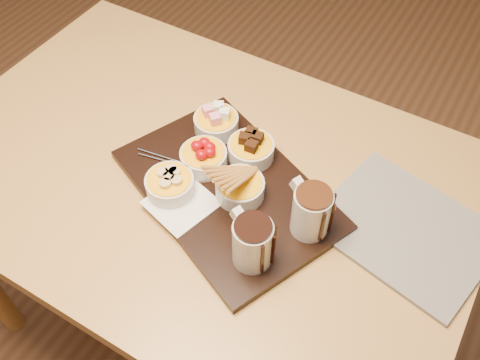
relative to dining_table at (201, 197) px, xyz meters
The scene contains 13 objects.
ground 0.65m from the dining_table, ahead, with size 5.00×5.00×0.00m, color brown.
dining_table is the anchor object (origin of this frame).
serving_board 0.14m from the dining_table, 13.39° to the right, with size 0.46×0.30×0.02m, color black.
napkin 0.16m from the dining_table, 74.00° to the right, with size 0.12×0.12×0.00m, color white.
bowl_marshmallows 0.17m from the dining_table, 100.26° to the left, with size 0.10×0.10×0.04m, color beige.
bowl_cake 0.18m from the dining_table, 41.56° to the left, with size 0.10×0.10×0.04m, color beige.
bowl_strawberries 0.14m from the dining_table, 26.03° to the left, with size 0.10×0.10×0.04m, color beige.
bowl_biscotti 0.18m from the dining_table, 11.24° to the right, with size 0.10×0.10×0.04m, color beige.
bowl_bananas 0.16m from the dining_table, 94.28° to the right, with size 0.10×0.10×0.04m, color beige.
pitcher_dark_chocolate 0.31m from the dining_table, 33.32° to the right, with size 0.07×0.07×0.10m, color silver.
pitcher_milk_chocolate 0.32m from the dining_table, ahead, with size 0.07×0.07×0.10m, color silver.
fondue_skewers 0.12m from the dining_table, 116.33° to the right, with size 0.26×0.03×0.01m, color silver, non-canonical shape.
newspaper 0.46m from the dining_table, ahead, with size 0.32×0.26×0.01m, color beige.
Camera 1 is at (0.46, -0.59, 1.64)m, focal length 40.00 mm.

